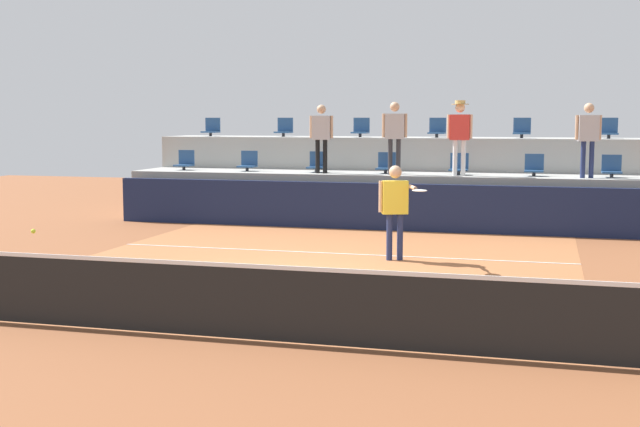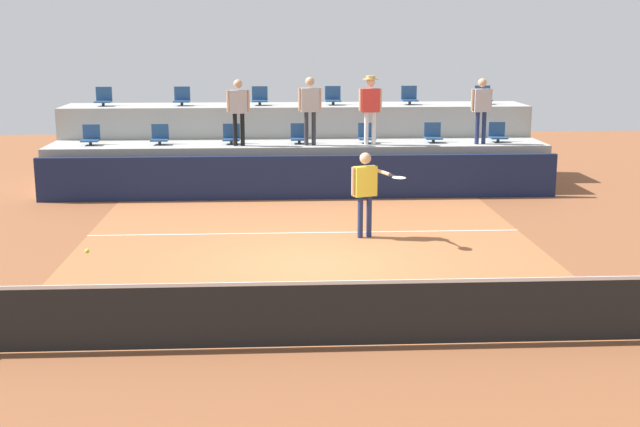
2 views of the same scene
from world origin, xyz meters
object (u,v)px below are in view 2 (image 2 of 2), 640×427
(spectator_leaning_on_rail, at_px, (481,105))
(stadium_chair_upper_right, at_px, (409,97))
(stadium_chair_lower_mid_left, at_px, (231,136))
(stadium_chair_lower_far_right, at_px, (497,134))
(stadium_chair_upper_far_left, at_px, (104,98))
(stadium_chair_upper_mid_right, at_px, (333,97))
(tennis_player, at_px, (366,186))
(stadium_chair_lower_center, at_px, (299,135))
(stadium_chair_upper_left, at_px, (182,98))
(stadium_chair_upper_far_right, at_px, (483,96))
(spectator_in_grey, at_px, (238,106))
(spectator_with_hat, at_px, (370,102))
(stadium_chair_lower_mid_right, at_px, (367,135))
(tennis_ball, at_px, (87,251))
(stadium_chair_lower_left, at_px, (160,136))
(spectator_in_white, at_px, (310,104))
(stadium_chair_lower_far_left, at_px, (91,137))
(stadium_chair_upper_mid_left, at_px, (260,97))
(stadium_chair_lower_right, at_px, (433,134))

(spectator_leaning_on_rail, bearing_deg, stadium_chair_upper_right, 124.98)
(stadium_chair_lower_mid_left, xyz_separation_m, stadium_chair_lower_far_right, (7.04, 0.00, 0.00))
(stadium_chair_upper_far_left, xyz_separation_m, stadium_chair_upper_mid_right, (6.39, 0.00, 0.00))
(stadium_chair_upper_right, relative_size, tennis_player, 0.30)
(stadium_chair_lower_center, relative_size, stadium_chair_upper_right, 1.00)
(stadium_chair_upper_left, relative_size, stadium_chair_upper_far_right, 1.00)
(spectator_in_grey, bearing_deg, spectator_with_hat, 0.00)
(stadium_chair_lower_mid_right, relative_size, tennis_ball, 7.65)
(tennis_player, bearing_deg, spectator_leaning_on_rail, 54.31)
(stadium_chair_upper_far_left, distance_m, spectator_in_grey, 4.40)
(stadium_chair_lower_left, xyz_separation_m, tennis_ball, (0.21, -9.68, -0.51))
(stadium_chair_lower_far_right, distance_m, stadium_chair_upper_far_right, 1.99)
(tennis_player, bearing_deg, stadium_chair_upper_far_left, 132.80)
(stadium_chair_lower_mid_left, xyz_separation_m, spectator_in_grey, (0.21, -0.38, 0.80))
(stadium_chair_lower_left, bearing_deg, stadium_chair_upper_far_right, 11.41)
(spectator_in_grey, relative_size, spectator_in_white, 0.97)
(stadium_chair_lower_far_left, height_order, spectator_leaning_on_rail, spectator_leaning_on_rail)
(stadium_chair_lower_mid_left, height_order, tennis_player, stadium_chair_lower_mid_left)
(stadium_chair_upper_mid_left, bearing_deg, stadium_chair_upper_left, 180.00)
(stadium_chair_lower_mid_left, bearing_deg, spectator_in_grey, -61.06)
(spectator_in_white, bearing_deg, stadium_chair_lower_right, 6.69)
(stadium_chair_upper_mid_left, relative_size, spectator_in_grey, 0.31)
(stadium_chair_lower_right, height_order, stadium_chair_lower_far_right, same)
(stadium_chair_lower_left, bearing_deg, stadium_chair_lower_far_left, 180.00)
(spectator_leaning_on_rail, bearing_deg, stadium_chair_lower_far_right, 34.44)
(stadium_chair_lower_center, relative_size, stadium_chair_upper_mid_left, 1.00)
(stadium_chair_lower_mid_left, bearing_deg, stadium_chair_lower_right, 0.00)
(stadium_chair_lower_far_left, distance_m, stadium_chair_lower_left, 1.77)
(stadium_chair_upper_left, xyz_separation_m, tennis_player, (4.40, -7.09, -1.24))
(stadium_chair_lower_far_left, xyz_separation_m, stadium_chair_lower_far_right, (10.67, 0.00, 0.00))
(stadium_chair_lower_far_left, distance_m, stadium_chair_upper_far_left, 1.99)
(stadium_chair_lower_mid_left, bearing_deg, stadium_chair_lower_far_left, 180.00)
(stadium_chair_upper_right, relative_size, spectator_leaning_on_rail, 0.31)
(stadium_chair_upper_far_right, relative_size, spectator_in_grey, 0.31)
(stadium_chair_lower_center, bearing_deg, stadium_chair_lower_mid_right, 0.00)
(stadium_chair_lower_far_left, xyz_separation_m, stadium_chair_upper_mid_right, (6.41, 1.80, 0.85))
(stadium_chair_upper_mid_right, bearing_deg, stadium_chair_lower_far_right, -22.91)
(spectator_leaning_on_rail, bearing_deg, spectator_with_hat, 180.00)
(stadium_chair_lower_mid_right, bearing_deg, stadium_chair_upper_left, 160.19)
(stadium_chair_lower_mid_left, height_order, tennis_ball, stadium_chair_lower_mid_left)
(stadium_chair_upper_far_left, height_order, tennis_ball, stadium_chair_upper_far_left)
(stadium_chair_lower_left, height_order, spectator_leaning_on_rail, spectator_leaning_on_rail)
(stadium_chair_lower_right, xyz_separation_m, stadium_chair_upper_far_right, (1.75, 1.80, 0.85))
(spectator_in_white, xyz_separation_m, tennis_ball, (-3.68, -9.29, -1.35))
(stadium_chair_lower_mid_right, bearing_deg, stadium_chair_upper_mid_right, 113.13)
(stadium_chair_lower_far_right, relative_size, tennis_ball, 7.65)
(stadium_chair_lower_far_right, relative_size, spectator_leaning_on_rail, 0.31)
(stadium_chair_upper_mid_right, distance_m, spectator_in_grey, 3.37)
(stadium_chair_upper_far_left, xyz_separation_m, spectator_in_grey, (3.82, -2.18, -0.05))
(tennis_ball, bearing_deg, stadium_chair_lower_far_left, 101.55)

